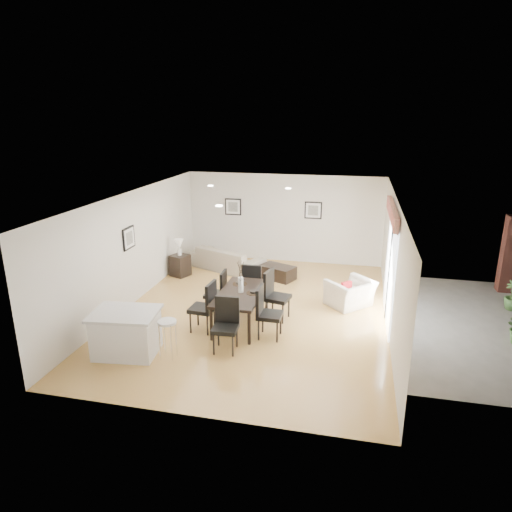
% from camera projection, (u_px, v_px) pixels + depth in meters
% --- Properties ---
extents(ground, '(8.00, 8.00, 0.00)m').
position_uv_depth(ground, '(255.00, 311.00, 10.68)').
color(ground, '#DBB25A').
rests_on(ground, ground).
extents(wall_back, '(6.00, 0.04, 2.70)m').
position_uv_depth(wall_back, '(284.00, 218.00, 14.01)').
color(wall_back, silver).
rests_on(wall_back, ground).
extents(wall_front, '(6.00, 0.04, 2.70)m').
position_uv_depth(wall_front, '(193.00, 337.00, 6.56)').
color(wall_front, silver).
rests_on(wall_front, ground).
extents(wall_left, '(0.04, 8.00, 2.70)m').
position_uv_depth(wall_left, '(133.00, 248.00, 10.91)').
color(wall_left, silver).
rests_on(wall_left, ground).
extents(wall_right, '(0.04, 8.00, 2.70)m').
position_uv_depth(wall_right, '(393.00, 265.00, 9.65)').
color(wall_right, silver).
rests_on(wall_right, ground).
extents(ceiling, '(6.00, 8.00, 0.02)m').
position_uv_depth(ceiling, '(255.00, 197.00, 9.88)').
color(ceiling, white).
rests_on(ceiling, wall_back).
extents(sofa, '(2.43, 1.71, 0.66)m').
position_uv_depth(sofa, '(227.00, 259.00, 13.47)').
color(sofa, gray).
rests_on(sofa, ground).
extents(armchair, '(1.31, 1.31, 0.64)m').
position_uv_depth(armchair, '(350.00, 293.00, 10.89)').
color(armchair, white).
rests_on(armchair, ground).
extents(dining_table, '(0.93, 1.83, 0.76)m').
position_uv_depth(dining_table, '(241.00, 295.00, 9.82)').
color(dining_table, black).
rests_on(dining_table, ground).
extents(dining_chair_wnear, '(0.53, 0.53, 1.10)m').
position_uv_depth(dining_chair_wnear, '(206.00, 304.00, 9.54)').
color(dining_chair_wnear, black).
rests_on(dining_chair_wnear, ground).
extents(dining_chair_wfar, '(0.48, 0.48, 1.02)m').
position_uv_depth(dining_chair_wfar, '(219.00, 290.00, 10.41)').
color(dining_chair_wfar, black).
rests_on(dining_chair_wfar, ground).
extents(dining_chair_enear, '(0.50, 0.50, 1.09)m').
position_uv_depth(dining_chair_enear, '(265.00, 309.00, 9.28)').
color(dining_chair_enear, black).
rests_on(dining_chair_enear, ground).
extents(dining_chair_efar, '(0.59, 0.59, 1.12)m').
position_uv_depth(dining_chair_efar, '(274.00, 292.00, 10.14)').
color(dining_chair_efar, black).
rests_on(dining_chair_efar, ground).
extents(dining_chair_head, '(0.50, 0.50, 1.06)m').
position_uv_depth(dining_chair_head, '(226.00, 321.00, 8.80)').
color(dining_chair_head, black).
rests_on(dining_chair_head, ground).
extents(dining_chair_foot, '(0.47, 0.47, 1.04)m').
position_uv_depth(dining_chair_foot, '(253.00, 282.00, 10.89)').
color(dining_chair_foot, black).
rests_on(dining_chair_foot, ground).
extents(vase, '(0.77, 1.25, 0.71)m').
position_uv_depth(vase, '(241.00, 278.00, 9.70)').
color(vase, white).
rests_on(vase, dining_table).
extents(coffee_table, '(1.09, 0.89, 0.38)m').
position_uv_depth(coffee_table, '(278.00, 272.00, 12.73)').
color(coffee_table, black).
rests_on(coffee_table, ground).
extents(side_table, '(0.59, 0.59, 0.61)m').
position_uv_depth(side_table, '(180.00, 265.00, 12.95)').
color(side_table, black).
rests_on(side_table, ground).
extents(table_lamp, '(0.24, 0.24, 0.46)m').
position_uv_depth(table_lamp, '(179.00, 245.00, 12.77)').
color(table_lamp, white).
rests_on(table_lamp, side_table).
extents(cushion, '(0.26, 0.24, 0.27)m').
position_uv_depth(cushion, '(346.00, 287.00, 10.77)').
color(cushion, maroon).
rests_on(cushion, armchair).
extents(kitchen_island, '(1.33, 1.08, 0.86)m').
position_uv_depth(kitchen_island, '(126.00, 332.00, 8.68)').
color(kitchen_island, silver).
rests_on(kitchen_island, ground).
extents(bar_stool, '(0.35, 0.35, 0.77)m').
position_uv_depth(bar_stool, '(167.00, 326.00, 8.44)').
color(bar_stool, silver).
rests_on(bar_stool, ground).
extents(framed_print_back_left, '(0.52, 0.04, 0.52)m').
position_uv_depth(framed_print_back_left, '(233.00, 207.00, 14.23)').
color(framed_print_back_left, black).
rests_on(framed_print_back_left, wall_back).
extents(framed_print_back_right, '(0.52, 0.04, 0.52)m').
position_uv_depth(framed_print_back_right, '(313.00, 210.00, 13.70)').
color(framed_print_back_right, black).
rests_on(framed_print_back_right, wall_back).
extents(framed_print_left_wall, '(0.04, 0.52, 0.52)m').
position_uv_depth(framed_print_left_wall, '(129.00, 238.00, 10.63)').
color(framed_print_left_wall, black).
rests_on(framed_print_left_wall, wall_left).
extents(sliding_door, '(0.12, 2.70, 2.57)m').
position_uv_depth(sliding_door, '(391.00, 247.00, 9.85)').
color(sliding_door, white).
rests_on(sliding_door, wall_right).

